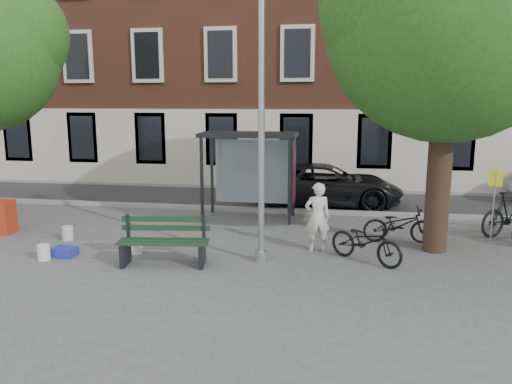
{
  "coord_description": "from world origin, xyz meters",
  "views": [
    {
      "loc": [
        1.64,
        -10.64,
        3.62
      ],
      "look_at": [
        -0.29,
        1.01,
        1.4
      ],
      "focal_mm": 35.0,
      "sensor_mm": 36.0,
      "label": 1
    }
  ],
  "objects_px": {
    "notice_sign": "(495,190)",
    "bike_a": "(399,225)",
    "bike_c": "(366,241)",
    "bike_d": "(511,214)",
    "painter": "(317,217)",
    "bench": "(164,244)",
    "lamppost": "(261,138)",
    "car_dark": "(326,185)",
    "bus_shelter": "(262,156)"
  },
  "relations": [
    {
      "from": "bus_shelter",
      "to": "car_dark",
      "type": "xyz_separation_m",
      "value": [
        1.88,
        2.22,
        -1.21
      ]
    },
    {
      "from": "car_dark",
      "to": "notice_sign",
      "type": "height_order",
      "value": "notice_sign"
    },
    {
      "from": "bike_a",
      "to": "car_dark",
      "type": "bearing_deg",
      "value": 21.15
    },
    {
      "from": "bench",
      "to": "notice_sign",
      "type": "distance_m",
      "value": 8.27
    },
    {
      "from": "lamppost",
      "to": "car_dark",
      "type": "relative_size",
      "value": 1.19
    },
    {
      "from": "painter",
      "to": "bike_d",
      "type": "xyz_separation_m",
      "value": [
        5.03,
        2.21,
        -0.23
      ]
    },
    {
      "from": "lamppost",
      "to": "painter",
      "type": "distance_m",
      "value": 2.5
    },
    {
      "from": "car_dark",
      "to": "bike_d",
      "type": "bearing_deg",
      "value": -125.26
    },
    {
      "from": "lamppost",
      "to": "bike_d",
      "type": "height_order",
      "value": "lamppost"
    },
    {
      "from": "bench",
      "to": "bike_d",
      "type": "bearing_deg",
      "value": 16.76
    },
    {
      "from": "painter",
      "to": "bike_c",
      "type": "relative_size",
      "value": 0.92
    },
    {
      "from": "lamppost",
      "to": "car_dark",
      "type": "distance_m",
      "value": 6.78
    },
    {
      "from": "bike_c",
      "to": "bike_d",
      "type": "distance_m",
      "value": 4.85
    },
    {
      "from": "painter",
      "to": "bike_a",
      "type": "relative_size",
      "value": 0.94
    },
    {
      "from": "bus_shelter",
      "to": "bench",
      "type": "bearing_deg",
      "value": -107.69
    },
    {
      "from": "bike_c",
      "to": "painter",
      "type": "bearing_deg",
      "value": 94.89
    },
    {
      "from": "bus_shelter",
      "to": "painter",
      "type": "height_order",
      "value": "bus_shelter"
    },
    {
      "from": "bike_d",
      "to": "bus_shelter",
      "type": "bearing_deg",
      "value": 51.82
    },
    {
      "from": "lamppost",
      "to": "notice_sign",
      "type": "distance_m",
      "value": 6.26
    },
    {
      "from": "bench",
      "to": "notice_sign",
      "type": "bearing_deg",
      "value": 14.16
    },
    {
      "from": "bike_c",
      "to": "bike_d",
      "type": "relative_size",
      "value": 0.9
    },
    {
      "from": "lamppost",
      "to": "painter",
      "type": "bearing_deg",
      "value": 39.81
    },
    {
      "from": "notice_sign",
      "to": "bike_d",
      "type": "bearing_deg",
      "value": 55.47
    },
    {
      "from": "bench",
      "to": "notice_sign",
      "type": "relative_size",
      "value": 1.09
    },
    {
      "from": "bike_a",
      "to": "bike_c",
      "type": "xyz_separation_m",
      "value": [
        -0.9,
        -1.73,
        0.01
      ]
    },
    {
      "from": "lamppost",
      "to": "bench",
      "type": "height_order",
      "value": "lamppost"
    },
    {
      "from": "painter",
      "to": "bike_d",
      "type": "bearing_deg",
      "value": -169.34
    },
    {
      "from": "bike_d",
      "to": "painter",
      "type": "bearing_deg",
      "value": 83.0
    },
    {
      "from": "bike_c",
      "to": "car_dark",
      "type": "distance_m",
      "value": 6.08
    },
    {
      "from": "bus_shelter",
      "to": "bike_a",
      "type": "xyz_separation_m",
      "value": [
        3.83,
        -2.03,
        -1.45
      ]
    },
    {
      "from": "lamppost",
      "to": "bench",
      "type": "xyz_separation_m",
      "value": [
        -2.09,
        -0.53,
        -2.31
      ]
    },
    {
      "from": "painter",
      "to": "bike_a",
      "type": "height_order",
      "value": "painter"
    },
    {
      "from": "notice_sign",
      "to": "bike_a",
      "type": "bearing_deg",
      "value": -160.74
    },
    {
      "from": "bus_shelter",
      "to": "bike_a",
      "type": "distance_m",
      "value": 4.57
    },
    {
      "from": "bike_a",
      "to": "lamppost",
      "type": "bearing_deg",
      "value": 119.4
    },
    {
      "from": "painter",
      "to": "notice_sign",
      "type": "xyz_separation_m",
      "value": [
        4.36,
        1.5,
        0.51
      ]
    },
    {
      "from": "bus_shelter",
      "to": "bike_d",
      "type": "bearing_deg",
      "value": -7.44
    },
    {
      "from": "bus_shelter",
      "to": "car_dark",
      "type": "distance_m",
      "value": 3.15
    },
    {
      "from": "painter",
      "to": "bike_c",
      "type": "bearing_deg",
      "value": 136.43
    },
    {
      "from": "painter",
      "to": "notice_sign",
      "type": "bearing_deg",
      "value": -174.07
    },
    {
      "from": "bench",
      "to": "bike_a",
      "type": "distance_m",
      "value": 5.91
    },
    {
      "from": "painter",
      "to": "bus_shelter",
      "type": "bearing_deg",
      "value": -72.88
    },
    {
      "from": "bench",
      "to": "notice_sign",
      "type": "xyz_separation_m",
      "value": [
        7.64,
        3.03,
        0.88
      ]
    },
    {
      "from": "bike_a",
      "to": "car_dark",
      "type": "xyz_separation_m",
      "value": [
        -1.94,
        4.25,
        0.24
      ]
    },
    {
      "from": "lamppost",
      "to": "notice_sign",
      "type": "xyz_separation_m",
      "value": [
        5.56,
        2.5,
        -1.43
      ]
    },
    {
      "from": "bike_c",
      "to": "car_dark",
      "type": "xyz_separation_m",
      "value": [
        -1.04,
        5.98,
        0.23
      ]
    },
    {
      "from": "bus_shelter",
      "to": "painter",
      "type": "relative_size",
      "value": 1.7
    },
    {
      "from": "bike_a",
      "to": "bike_c",
      "type": "bearing_deg",
      "value": 149.05
    },
    {
      "from": "lamppost",
      "to": "notice_sign",
      "type": "height_order",
      "value": "lamppost"
    },
    {
      "from": "car_dark",
      "to": "bike_c",
      "type": "bearing_deg",
      "value": -173.23
    }
  ]
}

